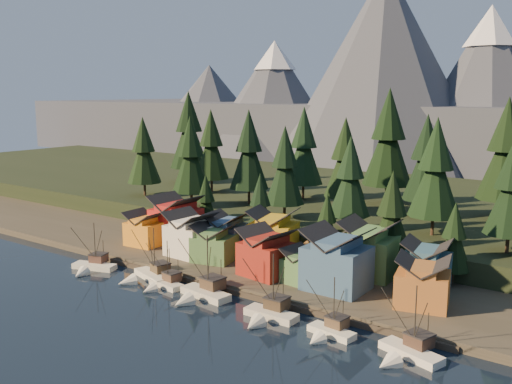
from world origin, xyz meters
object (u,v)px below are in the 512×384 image
Objects in this scene: boat_2 at (163,278)px; boat_4 at (268,306)px; boat_6 at (407,344)px; boat_5 at (328,324)px; boat_0 at (91,261)px; boat_1 at (147,270)px; house_back_0 at (176,217)px; house_front_1 at (191,233)px; house_back_1 at (227,232)px; boat_3 at (201,286)px; house_front_0 at (145,227)px.

boat_4 is (24.35, -0.92, 0.37)m from boat_2.
boat_5 is at bearing -163.05° from boat_6.
boat_4 is 22.96m from boat_6.
boat_0 is 66.66m from boat_6.
boat_6 reaches higher than boat_1.
house_back_0 is at bearing 164.07° from boat_5.
house_front_1 reaches higher than boat_4.
boat_5 is at bearing 14.15° from boat_1.
house_back_1 is (-26.11, 22.04, 3.75)m from boat_4.
boat_1 is 0.90× the size of boat_3.
house_front_0 is 19.94m from house_back_1.
boat_3 is at bearing -174.24° from boat_5.
boat_4 reaches higher than boat_2.
boat_5 reaches higher than boat_2.
boat_2 is at bearing -40.33° from house_front_0.
boat_1 is 20.48m from house_back_1.
boat_3 is 34.27m from house_front_0.
house_front_0 reaches higher than boat_5.
boat_0 is at bearing -88.40° from house_front_0.
house_back_1 reaches higher than house_front_0.
house_front_0 is (-56.17, 16.40, 3.52)m from boat_5.
boat_4 is 48.00m from house_back_0.
boat_0 is 23.64m from house_back_0.
boat_3 is 25.83m from boat_5.
boat_2 is 21.59m from house_back_1.
house_front_1 reaches higher than boat_5.
boat_3 is at bearing -30.92° from house_front_0.
house_front_1 is (-1.03, 13.91, 4.39)m from boat_1.
boat_1 is (13.59, 2.42, 0.06)m from boat_0.
house_back_0 reaches higher than boat_5.
boat_5 is 45.32m from house_front_1.
boat_3 is 1.53× the size of house_front_0.
house_back_0 is (3.35, 6.51, 1.61)m from house_front_0.
house_front_0 is (-45.24, 16.44, 3.20)m from boat_4.
boat_1 reaches higher than house_front_0.
boat_6 reaches higher than house_front_0.
boat_1 is 1.15× the size of boat_2.
boat_6 is (47.31, -0.86, 0.20)m from boat_2.
boat_1 is at bearing -110.02° from house_back_1.
boat_6 is at bearing 14.92° from boat_1.
house_back_0 is (-52.82, 22.91, 5.13)m from boat_5.
boat_2 is at bearing 177.75° from boat_4.
boat_4 is 10.94m from boat_5.
boat_6 is (22.96, 0.07, -0.17)m from boat_4.
house_front_0 is 14.12m from house_front_1.
boat_6 reaches higher than boat_5.
boat_1 reaches higher than boat_0.
boat_4 is at bearing -172.28° from boat_5.
house_back_0 is 1.20× the size of house_back_1.
boat_4 is 48.24m from house_front_0.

